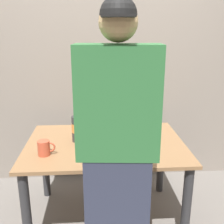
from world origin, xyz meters
TOP-DOWN VIEW (x-y plane):
  - ground_plane at (0.00, 0.00)m, footprint 8.00×8.00m
  - desk at (0.00, 0.00)m, footprint 1.23×0.87m
  - laptop at (0.21, 0.11)m, footprint 0.31×0.28m
  - beer_bottle_brown at (-0.13, 0.09)m, footprint 0.06×0.06m
  - beer_bottle_dark at (-0.22, 0.04)m, footprint 0.08×0.08m
  - beer_bottle_amber at (-0.17, -0.04)m, footprint 0.07×0.07m
  - beer_bottle_green at (-0.08, -0.03)m, footprint 0.06×0.06m
  - person_figure at (0.04, -0.61)m, footprint 0.45×0.28m
  - coffee_mug at (-0.44, -0.19)m, footprint 0.12×0.09m
  - back_wall at (0.00, 0.77)m, footprint 6.00×0.10m

SIDE VIEW (x-z plane):
  - ground_plane at x=0.00m, z-range 0.00..0.00m
  - desk at x=0.00m, z-range 0.23..0.93m
  - laptop at x=0.21m, z-range 0.64..0.85m
  - coffee_mug at x=-0.44m, z-range 0.70..0.81m
  - beer_bottle_green at x=-0.08m, z-range 0.66..0.96m
  - beer_bottle_amber at x=-0.17m, z-range 0.66..0.98m
  - beer_bottle_dark at x=-0.22m, z-range 0.66..0.99m
  - beer_bottle_brown at x=-0.13m, z-range 0.66..0.99m
  - person_figure at x=0.04m, z-range 0.02..1.73m
  - back_wall at x=0.00m, z-range 0.00..2.60m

